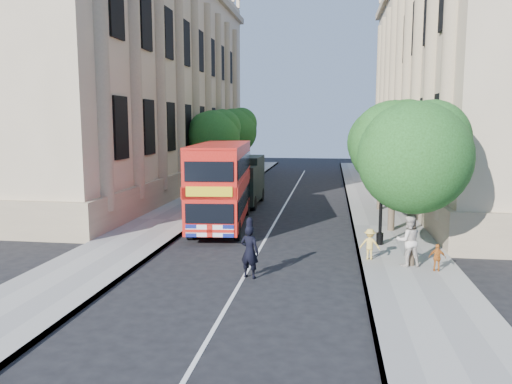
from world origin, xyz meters
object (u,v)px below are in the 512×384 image
at_px(police_constable, 250,252).
at_px(woman_pedestrian, 408,241).
at_px(lamp_post, 381,189).
at_px(double_decker_bus, 222,182).
at_px(box_van, 242,182).

distance_m(police_constable, woman_pedestrian, 5.80).
height_order(lamp_post, woman_pedestrian, lamp_post).
distance_m(lamp_post, police_constable, 7.10).
distance_m(lamp_post, woman_pedestrian, 3.51).
bearing_deg(lamp_post, police_constable, -133.74).
bearing_deg(double_decker_bus, lamp_post, -29.60).
distance_m(lamp_post, box_van, 12.53).
bearing_deg(police_constable, double_decker_bus, -52.80).
relative_size(police_constable, woman_pedestrian, 0.98).
bearing_deg(police_constable, woman_pedestrian, -142.47).
relative_size(double_decker_bus, box_van, 1.68).
bearing_deg(lamp_post, double_decker_bus, 156.14).
relative_size(lamp_post, box_van, 0.95).
height_order(box_van, police_constable, box_van).
height_order(lamp_post, box_van, lamp_post).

